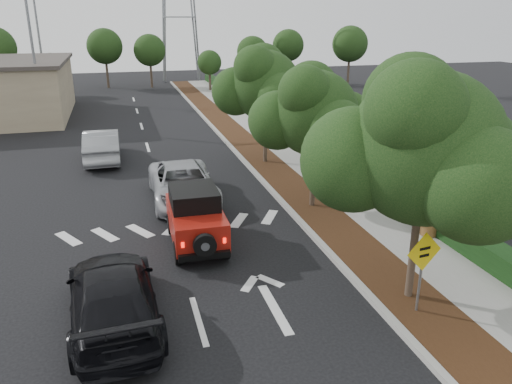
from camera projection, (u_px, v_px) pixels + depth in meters
name	position (u px, v px, depth m)	size (l,w,h in m)	color
ground	(199.00, 321.00, 12.47)	(120.00, 120.00, 0.00)	black
curb	(251.00, 169.00, 24.50)	(0.20, 70.00, 0.15)	#9E9B93
planting_strip	(271.00, 168.00, 24.76)	(1.80, 70.00, 0.12)	black
sidewalk	(307.00, 165.00, 25.24)	(2.00, 70.00, 0.12)	gray
hedge	(333.00, 156.00, 25.48)	(0.80, 70.00, 0.80)	black
transmission_tower	(182.00, 81.00, 57.55)	(7.00, 4.00, 28.00)	slate
street_tree_near	(408.00, 299.00, 13.44)	(3.80, 3.80, 5.92)	black
street_tree_mid	(312.00, 208.00, 19.79)	(3.20, 3.20, 5.32)	black
street_tree_far	(265.00, 163.00, 25.69)	(3.40, 3.40, 5.62)	black
light_pole_a	(44.00, 126.00, 34.43)	(2.00, 0.22, 9.00)	slate
light_pole_b	(48.00, 100.00, 45.06)	(2.00, 0.22, 9.00)	slate
red_jeep	(195.00, 216.00, 16.41)	(1.74, 3.76, 1.90)	black
silver_suv_ahead	(183.00, 184.00, 20.21)	(2.50, 5.41, 1.50)	#ACAEB4
black_suv_oncoming	(113.00, 296.00, 12.14)	(2.10, 5.18, 1.50)	black
silver_sedan_oncoming	(102.00, 145.00, 25.94)	(1.74, 4.99, 1.64)	#929499
parked_suv	(22.00, 119.00, 33.17)	(1.57, 3.90, 1.33)	#A5A8AC
speed_hump_sign	(423.00, 262.00, 12.23)	(1.02, 0.16, 2.18)	slate
terracotta_planter	(431.00, 215.00, 16.83)	(0.73, 0.73, 1.27)	brown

